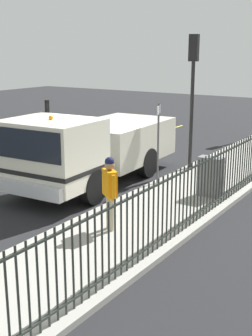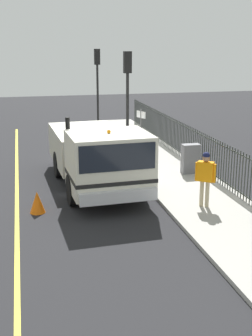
{
  "view_description": "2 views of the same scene",
  "coord_description": "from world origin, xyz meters",
  "px_view_note": "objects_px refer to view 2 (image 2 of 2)",
  "views": [
    {
      "loc": [
        8.21,
        -11.17,
        4.06
      ],
      "look_at": [
        1.87,
        -1.46,
        1.05
      ],
      "focal_mm": 49.23,
      "sensor_mm": 36.0,
      "label": 1
    },
    {
      "loc": [
        -2.56,
        -15.19,
        4.87
      ],
      "look_at": [
        0.73,
        -1.05,
        0.83
      ],
      "focal_mm": 48.58,
      "sensor_mm": 36.0,
      "label": 2
    }
  ],
  "objects_px": {
    "worker_standing": "(205,173)",
    "street_sign": "(141,134)",
    "work_truck": "(98,154)",
    "traffic_light_mid": "(97,73)",
    "traffic_cone": "(37,202)",
    "traffic_light_near": "(128,84)",
    "utility_cabinet": "(191,159)"
  },
  "relations": [
    {
      "from": "traffic_light_mid",
      "to": "utility_cabinet",
      "type": "relative_size",
      "value": 4.0
    },
    {
      "from": "work_truck",
      "to": "street_sign",
      "type": "bearing_deg",
      "value": -151.01
    },
    {
      "from": "traffic_light_mid",
      "to": "traffic_cone",
      "type": "bearing_deg",
      "value": 67.76
    },
    {
      "from": "worker_standing",
      "to": "street_sign",
      "type": "bearing_deg",
      "value": -38.95
    },
    {
      "from": "traffic_light_near",
      "to": "utility_cabinet",
      "type": "xyz_separation_m",
      "value": [
        1.82,
        -2.55,
        -2.55
      ]
    },
    {
      "from": "street_sign",
      "to": "work_truck",
      "type": "bearing_deg",
      "value": -148.16
    },
    {
      "from": "utility_cabinet",
      "to": "street_sign",
      "type": "bearing_deg",
      "value": 169.71
    },
    {
      "from": "utility_cabinet",
      "to": "traffic_cone",
      "type": "distance_m",
      "value": 6.32
    },
    {
      "from": "work_truck",
      "to": "utility_cabinet",
      "type": "bearing_deg",
      "value": -170.67
    },
    {
      "from": "traffic_light_mid",
      "to": "traffic_cone",
      "type": "relative_size",
      "value": 6.73
    },
    {
      "from": "worker_standing",
      "to": "traffic_cone",
      "type": "xyz_separation_m",
      "value": [
        -4.86,
        0.92,
        -0.82
      ]
    },
    {
      "from": "traffic_light_near",
      "to": "work_truck",
      "type": "bearing_deg",
      "value": 55.72
    },
    {
      "from": "work_truck",
      "to": "worker_standing",
      "type": "distance_m",
      "value": 3.86
    },
    {
      "from": "traffic_light_near",
      "to": "street_sign",
      "type": "distance_m",
      "value": 2.73
    },
    {
      "from": "worker_standing",
      "to": "traffic_light_mid",
      "type": "bearing_deg",
      "value": -48.89
    },
    {
      "from": "work_truck",
      "to": "street_sign",
      "type": "xyz_separation_m",
      "value": [
        1.8,
        1.12,
        0.37
      ]
    },
    {
      "from": "worker_standing",
      "to": "traffic_light_mid",
      "type": "distance_m",
      "value": 13.61
    },
    {
      "from": "utility_cabinet",
      "to": "work_truck",
      "type": "bearing_deg",
      "value": -167.81
    },
    {
      "from": "street_sign",
      "to": "utility_cabinet",
      "type": "bearing_deg",
      "value": -10.29
    },
    {
      "from": "traffic_light_near",
      "to": "traffic_light_mid",
      "type": "height_order",
      "value": "traffic_light_near"
    },
    {
      "from": "work_truck",
      "to": "street_sign",
      "type": "relative_size",
      "value": 2.75
    },
    {
      "from": "traffic_light_near",
      "to": "traffic_light_mid",
      "type": "xyz_separation_m",
      "value": [
        0.02,
        7.37,
        -0.01
      ]
    },
    {
      "from": "worker_standing",
      "to": "traffic_light_mid",
      "type": "relative_size",
      "value": 0.38
    },
    {
      "from": "work_truck",
      "to": "utility_cabinet",
      "type": "relative_size",
      "value": 6.07
    },
    {
      "from": "worker_standing",
      "to": "utility_cabinet",
      "type": "bearing_deg",
      "value": -67.06
    },
    {
      "from": "traffic_light_near",
      "to": "traffic_light_mid",
      "type": "distance_m",
      "value": 7.37
    },
    {
      "from": "traffic_cone",
      "to": "street_sign",
      "type": "xyz_separation_m",
      "value": [
        3.92,
        2.92,
        1.3
      ]
    },
    {
      "from": "work_truck",
      "to": "traffic_light_mid",
      "type": "bearing_deg",
      "value": -102.62
    },
    {
      "from": "utility_cabinet",
      "to": "street_sign",
      "type": "height_order",
      "value": "street_sign"
    },
    {
      "from": "traffic_light_mid",
      "to": "utility_cabinet",
      "type": "height_order",
      "value": "traffic_light_mid"
    },
    {
      "from": "work_truck",
      "to": "street_sign",
      "type": "height_order",
      "value": "work_truck"
    },
    {
      "from": "worker_standing",
      "to": "traffic_light_near",
      "type": "xyz_separation_m",
      "value": [
        -0.92,
        6.06,
        2.08
      ]
    }
  ]
}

